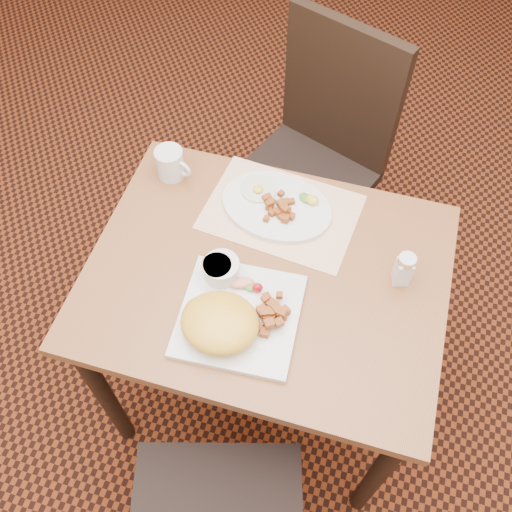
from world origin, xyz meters
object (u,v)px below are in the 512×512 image
(chair_far, at_px, (317,151))
(salt_shaker, at_px, (404,269))
(coffee_mug, at_px, (171,163))
(plate_oval, at_px, (276,206))
(table, at_px, (266,295))
(plate_square, at_px, (239,316))

(chair_far, height_order, salt_shaker, chair_far)
(salt_shaker, distance_m, coffee_mug, 0.69)
(chair_far, distance_m, plate_oval, 0.50)
(table, bearing_deg, chair_far, 89.95)
(plate_square, height_order, salt_shaker, salt_shaker)
(salt_shaker, xyz_separation_m, coffee_mug, (-0.67, 0.17, -0.01))
(plate_oval, bearing_deg, table, -81.74)
(plate_square, bearing_deg, plate_oval, 90.21)
(plate_oval, distance_m, coffee_mug, 0.32)
(plate_square, xyz_separation_m, salt_shaker, (0.35, 0.21, 0.04))
(table, height_order, plate_oval, plate_oval)
(salt_shaker, relative_size, coffee_mug, 0.92)
(chair_far, distance_m, coffee_mug, 0.59)
(chair_far, height_order, plate_oval, chair_far)
(salt_shaker, bearing_deg, plate_square, -149.01)
(table, distance_m, plate_square, 0.18)
(table, distance_m, plate_oval, 0.24)
(salt_shaker, bearing_deg, coffee_mug, 165.68)
(table, xyz_separation_m, plate_oval, (-0.03, 0.20, 0.12))
(table, height_order, plate_square, plate_square)
(plate_oval, relative_size, coffee_mug, 2.80)
(plate_square, relative_size, plate_oval, 0.92)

